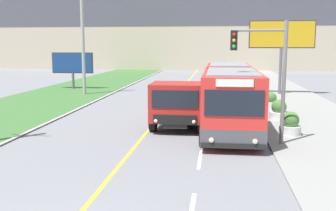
% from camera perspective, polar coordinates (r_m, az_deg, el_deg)
% --- Properties ---
extents(apartment_block_background, '(80.00, 8.04, 20.27)m').
position_cam_1_polar(apartment_block_background, '(68.31, 4.55, 13.84)').
color(apartment_block_background, '#BCAD93').
rests_on(apartment_block_background, ground_plane).
extents(city_bus, '(2.66, 12.38, 3.02)m').
position_cam_1_polar(city_bus, '(20.89, 8.89, 1.51)').
color(city_bus, red).
rests_on(city_bus, ground_plane).
extents(dump_truck, '(2.60, 6.76, 2.34)m').
position_cam_1_polar(dump_truck, '(19.92, 1.66, 0.22)').
color(dump_truck, black).
rests_on(dump_truck, ground_plane).
extents(utility_pole_far, '(1.80, 0.28, 9.87)m').
position_cam_1_polar(utility_pole_far, '(33.66, -12.28, 10.06)').
color(utility_pole_far, '#9E9E99').
rests_on(utility_pole_far, ground_plane).
extents(traffic_light_mast, '(2.28, 0.32, 5.13)m').
position_cam_1_polar(traffic_light_mast, '(16.59, 14.15, 5.57)').
color(traffic_light_mast, slate).
rests_on(traffic_light_mast, ground_plane).
extents(billboard_large, '(5.31, 0.24, 6.11)m').
position_cam_1_polar(billboard_large, '(33.97, 16.18, 9.48)').
color(billboard_large, '#59595B').
rests_on(billboard_large, ground_plane).
extents(billboard_small, '(3.94, 0.24, 3.43)m').
position_cam_1_polar(billboard_small, '(38.16, -13.69, 5.91)').
color(billboard_small, '#59595B').
rests_on(billboard_small, ground_plane).
extents(planter_round_near, '(0.97, 0.97, 1.07)m').
position_cam_1_polar(planter_round_near, '(18.79, 17.31, -2.67)').
color(planter_round_near, silver).
rests_on(planter_round_near, sidewalk_right).
extents(planter_round_second, '(1.02, 1.02, 1.11)m').
position_cam_1_polar(planter_round_second, '(22.44, 15.79, -0.73)').
color(planter_round_second, silver).
rests_on(planter_round_second, sidewalk_right).
extents(planter_round_third, '(0.94, 0.94, 1.07)m').
position_cam_1_polar(planter_round_third, '(26.11, 14.66, 0.60)').
color(planter_round_third, silver).
rests_on(planter_round_third, sidewalk_right).
extents(planter_round_far, '(1.06, 1.06, 1.11)m').
position_cam_1_polar(planter_round_far, '(29.80, 13.66, 1.65)').
color(planter_round_far, silver).
rests_on(planter_round_far, sidewalk_right).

